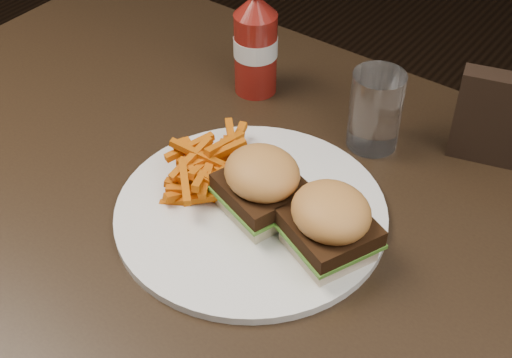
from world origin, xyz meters
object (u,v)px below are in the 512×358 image
Objects in this scene: ketchup_bottle at (256,54)px; tumbler at (375,110)px; dining_table at (242,231)px; plate at (251,212)px.

ketchup_bottle is 0.20m from tumbler.
plate is (0.01, 0.01, 0.03)m from dining_table.
dining_table is 0.03m from plate.
ketchup_bottle reaches higher than tumbler.
ketchup_bottle reaches higher than dining_table.
ketchup_bottle is 1.15× the size of tumbler.
plate is at bearing -103.03° from tumbler.
dining_table is 0.23m from tumbler.
tumbler is at bearing 76.40° from dining_table.
ketchup_bottle is at bearing 122.94° from dining_table.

